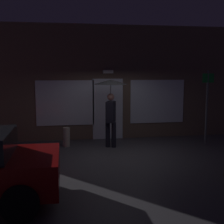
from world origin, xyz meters
name	(u,v)px	position (x,y,z in m)	size (l,w,h in m)	color
ground_plane	(119,155)	(0.00, 0.00, 0.00)	(18.00, 18.00, 0.00)	#423F44
building_facade	(107,83)	(0.00, 2.35, 2.03)	(9.96, 0.48, 4.11)	brown
person_with_umbrella	(111,97)	(-0.08, 0.96, 1.65)	(1.08, 1.08, 2.20)	black
street_sign_post	(207,103)	(3.12, 0.76, 1.41)	(0.40, 0.07, 2.50)	#595B60
sidewalk_bollard	(67,137)	(-1.51, 1.27, 0.32)	(0.22, 0.22, 0.64)	#B2A899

